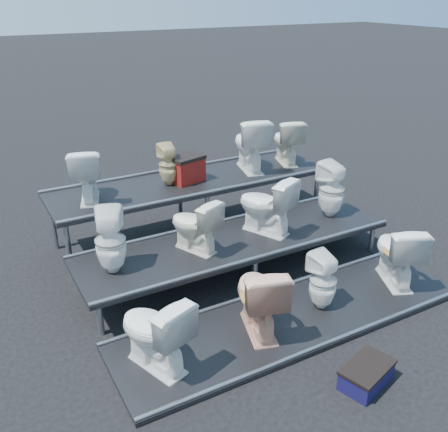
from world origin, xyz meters
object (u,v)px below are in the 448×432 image
toilet_4 (110,241)px  toilet_5 (194,225)px  toilet_8 (87,174)px  toilet_9 (168,165)px  toilet_6 (266,205)px  step_stool (366,376)px  toilet_1 (259,296)px  red_crate (185,170)px  toilet_0 (154,332)px  toilet_2 (323,281)px  toilet_3 (397,252)px  toilet_10 (250,144)px  toilet_11 (287,141)px  toilet_7 (332,189)px

toilet_4 → toilet_5: toilet_4 is taller
toilet_8 → toilet_9: (1.16, 0.00, -0.06)m
toilet_6 → step_stool: toilet_6 is taller
toilet_1 → red_crate: size_ratio=1.79×
toilet_1 → toilet_5: toilet_5 is taller
toilet_5 → toilet_8: 1.66m
toilet_0 → toilet_8: (0.13, 2.60, 0.76)m
toilet_5 → toilet_2: bearing=104.8°
step_stool → toilet_1: bearing=96.3°
red_crate → toilet_3: bearing=-72.4°
toilet_6 → toilet_10: toilet_10 is taller
toilet_6 → toilet_9: (-0.82, 1.30, 0.31)m
red_crate → toilet_11: bearing=-15.3°
toilet_1 → toilet_6: size_ratio=1.07×
toilet_7 → toilet_10: toilet_10 is taller
toilet_1 → step_stool: toilet_1 is taller
toilet_11 → red_crate: (-1.79, 0.02, -0.19)m
toilet_5 → step_stool: bearing=81.4°
toilet_3 → red_crate: bearing=-32.9°
toilet_5 → red_crate: bearing=-133.4°
toilet_9 → red_crate: bearing=-173.0°
toilet_2 → toilet_6: 1.38m
toilet_4 → toilet_6: size_ratio=0.99×
red_crate → toilet_0: bearing=-135.7°
toilet_5 → toilet_1: bearing=72.6°
toilet_5 → toilet_8: (-0.94, 1.30, 0.42)m
toilet_8 → toilet_10: size_ratio=0.88×
toilet_3 → toilet_7: size_ratio=1.02×
toilet_5 → toilet_0: bearing=27.9°
toilet_4 → red_crate: 2.05m
toilet_5 → toilet_10: size_ratio=0.83×
toilet_0 → toilet_10: 3.81m
toilet_11 → step_stool: size_ratio=1.38×
toilet_3 → toilet_8: bearing=-15.3°
toilet_4 → toilet_3: bearing=177.8°
toilet_5 → red_crate: size_ratio=1.46×
toilet_4 → toilet_10: 2.98m
toilet_4 → step_stool: (1.67, -2.45, -0.75)m
toilet_7 → toilet_1: bearing=24.5°
toilet_7 → red_crate: 2.13m
toilet_6 → toilet_7: toilet_7 is taller
toilet_2 → toilet_6: bearing=-96.8°
toilet_1 → toilet_4: toilet_4 is taller
toilet_1 → toilet_7: bearing=-130.4°
toilet_3 → toilet_8: 4.11m
toilet_4 → toilet_7: bearing=-160.2°
toilet_7 → red_crate: bearing=-46.2°
toilet_7 → red_crate: toilet_7 is taller
toilet_6 → toilet_10: bearing=-137.5°
toilet_3 → toilet_0: bearing=24.7°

